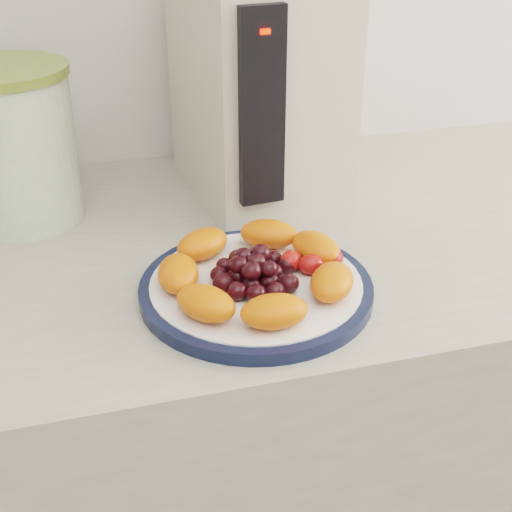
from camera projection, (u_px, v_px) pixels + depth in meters
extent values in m
cube|color=#B1A998|center=(204.00, 489.00, 1.13)|extent=(3.50, 0.60, 0.90)
cube|color=olive|center=(205.00, 502.00, 1.15)|extent=(3.48, 0.58, 0.84)
cylinder|color=#111A36|center=(256.00, 289.00, 0.79)|extent=(0.26, 0.26, 0.01)
cylinder|color=white|center=(256.00, 288.00, 0.79)|extent=(0.24, 0.24, 0.02)
cylinder|color=#2F6312|center=(14.00, 150.00, 0.92)|extent=(0.20, 0.20, 0.19)
cylinder|color=olive|center=(0.00, 71.00, 0.87)|extent=(0.20, 0.20, 0.01)
cube|color=beige|center=(258.00, 80.00, 0.97)|extent=(0.21, 0.27, 0.32)
cube|color=black|center=(261.00, 109.00, 0.85)|extent=(0.06, 0.02, 0.24)
cube|color=#FF0C05|center=(265.00, 31.00, 0.79)|extent=(0.01, 0.01, 0.01)
ellipsoid|color=#F34F13|center=(316.00, 248.00, 0.82)|extent=(0.07, 0.08, 0.03)
ellipsoid|color=#F34F13|center=(269.00, 234.00, 0.85)|extent=(0.08, 0.07, 0.03)
ellipsoid|color=#F34F13|center=(202.00, 244.00, 0.83)|extent=(0.08, 0.07, 0.03)
ellipsoid|color=#F34F13|center=(178.00, 273.00, 0.77)|extent=(0.06, 0.08, 0.03)
ellipsoid|color=#F34F13|center=(206.00, 303.00, 0.72)|extent=(0.08, 0.08, 0.03)
ellipsoid|color=#F34F13|center=(274.00, 311.00, 0.71)|extent=(0.07, 0.05, 0.03)
ellipsoid|color=#F34F13|center=(332.00, 282.00, 0.76)|extent=(0.08, 0.08, 0.03)
ellipsoid|color=black|center=(256.00, 274.00, 0.78)|extent=(0.02, 0.02, 0.02)
ellipsoid|color=black|center=(274.00, 272.00, 0.79)|extent=(0.02, 0.02, 0.02)
ellipsoid|color=black|center=(261.00, 265.00, 0.80)|extent=(0.02, 0.02, 0.02)
ellipsoid|color=black|center=(243.00, 267.00, 0.80)|extent=(0.02, 0.02, 0.02)
ellipsoid|color=black|center=(238.00, 276.00, 0.78)|extent=(0.02, 0.02, 0.02)
ellipsoid|color=black|center=(251.00, 284.00, 0.77)|extent=(0.02, 0.02, 0.02)
ellipsoid|color=black|center=(270.00, 281.00, 0.77)|extent=(0.02, 0.02, 0.02)
ellipsoid|color=black|center=(287.00, 265.00, 0.80)|extent=(0.02, 0.02, 0.02)
ellipsoid|color=black|center=(273.00, 259.00, 0.82)|extent=(0.02, 0.02, 0.02)
ellipsoid|color=black|center=(256.00, 256.00, 0.82)|extent=(0.02, 0.02, 0.02)
ellipsoid|color=black|center=(238.00, 258.00, 0.81)|extent=(0.02, 0.02, 0.02)
ellipsoid|color=black|center=(225.00, 266.00, 0.80)|extent=(0.02, 0.02, 0.02)
ellipsoid|color=black|center=(219.00, 275.00, 0.78)|extent=(0.02, 0.02, 0.02)
ellipsoid|color=black|center=(223.00, 283.00, 0.77)|extent=(0.02, 0.02, 0.02)
ellipsoid|color=black|center=(237.00, 291.00, 0.75)|extent=(0.02, 0.02, 0.02)
ellipsoid|color=black|center=(256.00, 294.00, 0.75)|extent=(0.02, 0.02, 0.02)
ellipsoid|color=black|center=(275.00, 291.00, 0.75)|extent=(0.02, 0.02, 0.02)
ellipsoid|color=black|center=(289.00, 283.00, 0.77)|extent=(0.02, 0.02, 0.02)
ellipsoid|color=black|center=(256.00, 262.00, 0.78)|extent=(0.02, 0.02, 0.02)
ellipsoid|color=black|center=(260.00, 253.00, 0.79)|extent=(0.02, 0.02, 0.02)
ellipsoid|color=black|center=(243.00, 256.00, 0.79)|extent=(0.02, 0.02, 0.02)
ellipsoid|color=black|center=(238.00, 265.00, 0.77)|extent=(0.02, 0.02, 0.02)
ellipsoid|color=black|center=(251.00, 271.00, 0.76)|extent=(0.02, 0.02, 0.02)
ellipsoid|color=black|center=(269.00, 269.00, 0.76)|extent=(0.02, 0.02, 0.02)
ellipsoid|color=red|center=(311.00, 264.00, 0.80)|extent=(0.03, 0.03, 0.02)
ellipsoid|color=red|center=(331.00, 259.00, 0.81)|extent=(0.04, 0.04, 0.02)
ellipsoid|color=red|center=(328.00, 273.00, 0.78)|extent=(0.04, 0.04, 0.02)
ellipsoid|color=red|center=(291.00, 261.00, 0.81)|extent=(0.04, 0.04, 0.02)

